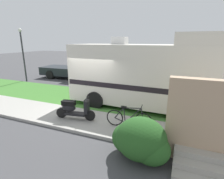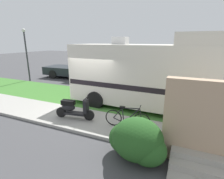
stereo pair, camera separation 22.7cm
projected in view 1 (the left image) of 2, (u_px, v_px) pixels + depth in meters
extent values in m
plane|color=#424244|center=(88.00, 110.00, 8.71)|extent=(80.00, 80.00, 0.00)
cube|color=#9E9B93|center=(75.00, 118.00, 7.62)|extent=(24.00, 2.00, 0.12)
cube|color=#3D752D|center=(101.00, 100.00, 10.04)|extent=(24.00, 3.40, 0.08)
cube|color=silver|center=(139.00, 74.00, 8.69)|extent=(6.89, 2.52, 2.85)
cube|color=silver|center=(199.00, 39.00, 7.26)|extent=(1.86, 2.27, 0.50)
cube|color=black|center=(138.00, 82.00, 8.80)|extent=(6.75, 2.53, 0.24)
cube|color=black|center=(219.00, 68.00, 7.24)|extent=(0.13, 1.99, 0.90)
cube|color=silver|center=(120.00, 41.00, 8.65)|extent=(0.72, 0.62, 0.36)
cylinder|color=black|center=(182.00, 97.00, 9.20)|extent=(0.91, 0.30, 0.90)
cylinder|color=black|center=(180.00, 113.00, 7.23)|extent=(0.91, 0.30, 0.90)
cylinder|color=black|center=(113.00, 89.00, 10.74)|extent=(0.91, 0.30, 0.90)
cylinder|color=black|center=(95.00, 100.00, 8.77)|extent=(0.91, 0.30, 0.90)
cylinder|color=black|center=(90.00, 115.00, 7.24)|extent=(0.45, 0.17, 0.44)
cylinder|color=black|center=(62.00, 113.00, 7.51)|extent=(0.45, 0.17, 0.44)
cube|color=black|center=(75.00, 114.00, 7.37)|extent=(0.94, 0.42, 0.10)
cube|color=black|center=(69.00, 103.00, 7.30)|extent=(0.60, 0.35, 0.20)
ellipsoid|color=black|center=(69.00, 107.00, 7.36)|extent=(0.64, 0.39, 0.36)
cube|color=black|center=(87.00, 107.00, 7.16)|extent=(0.19, 0.34, 0.56)
cylinder|color=black|center=(86.00, 99.00, 7.07)|extent=(0.12, 0.50, 0.04)
sphere|color=white|center=(87.00, 103.00, 7.11)|extent=(0.12, 0.12, 0.12)
torus|color=black|center=(143.00, 121.00, 6.48)|extent=(0.66, 0.10, 0.66)
torus|color=black|center=(115.00, 118.00, 6.78)|extent=(0.66, 0.10, 0.66)
cylinder|color=black|center=(133.00, 116.00, 6.54)|extent=(0.62, 0.10, 0.67)
cylinder|color=black|center=(124.00, 115.00, 6.64)|extent=(0.10, 0.05, 0.60)
cylinder|color=black|center=(132.00, 108.00, 6.47)|extent=(0.66, 0.10, 0.09)
cylinder|color=black|center=(120.00, 120.00, 6.74)|extent=(0.43, 0.08, 0.18)
cylinder|color=black|center=(119.00, 113.00, 6.67)|extent=(0.38, 0.07, 0.47)
cylinder|color=black|center=(142.00, 115.00, 6.43)|extent=(0.13, 0.05, 0.51)
cube|color=black|center=(124.00, 107.00, 6.55)|extent=(0.21, 0.12, 0.06)
cylinder|color=black|center=(141.00, 107.00, 6.36)|extent=(0.08, 0.52, 0.03)
cube|color=#1E2328|center=(87.00, 68.00, 15.26)|extent=(2.61, 2.15, 1.51)
cube|color=black|center=(87.00, 63.00, 15.14)|extent=(2.48, 2.17, 0.44)
cube|color=#1E2328|center=(60.00, 70.00, 16.34)|extent=(3.17, 2.16, 0.71)
cylinder|color=black|center=(94.00, 73.00, 16.28)|extent=(0.77, 0.26, 0.76)
cylinder|color=black|center=(84.00, 77.00, 14.47)|extent=(0.77, 0.26, 0.76)
cylinder|color=black|center=(64.00, 71.00, 17.44)|extent=(0.77, 0.26, 0.76)
cylinder|color=black|center=(50.00, 75.00, 15.63)|extent=(0.77, 0.26, 0.76)
cube|color=#9E998E|center=(201.00, 174.00, 4.44)|extent=(1.40, 0.96, 0.16)
cube|color=#9E998E|center=(201.00, 164.00, 4.54)|extent=(1.40, 0.64, 0.16)
cube|color=#9E998E|center=(202.00, 155.00, 4.64)|extent=(1.40, 0.32, 0.16)
cube|color=tan|center=(205.00, 123.00, 4.70)|extent=(2.00, 0.30, 2.40)
ellipsoid|color=#23511E|center=(141.00, 139.00, 4.95)|extent=(1.46, 1.31, 1.24)
ellipsoid|color=#23511E|center=(130.00, 138.00, 5.25)|extent=(1.09, 0.98, 0.93)
ellipsoid|color=#23511E|center=(152.00, 149.00, 4.78)|extent=(1.02, 0.92, 0.87)
cylinder|color=#333338|center=(24.00, 57.00, 14.27)|extent=(0.12, 0.12, 4.00)
sphere|color=silver|center=(20.00, 30.00, 13.69)|extent=(0.28, 0.28, 0.28)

